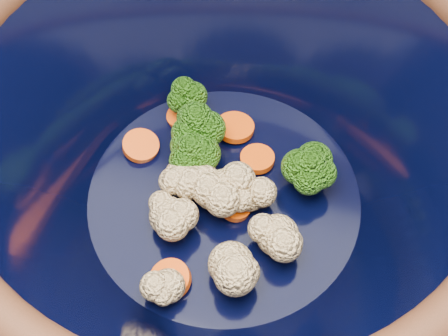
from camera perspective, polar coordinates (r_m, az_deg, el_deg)
The scene contains 2 objects.
mixing_bowl at distance 0.46m, azimuth 0.00°, elevation 1.16°, with size 0.40×0.40×0.18m.
vegetable_pile at distance 0.49m, azimuth -0.60°, elevation -0.71°, with size 0.18×0.20×0.05m.
Camera 1 is at (0.04, -0.17, 1.37)m, focal length 50.00 mm.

